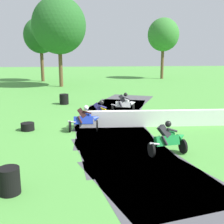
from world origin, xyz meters
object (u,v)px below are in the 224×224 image
tire_stack_mid_b (9,181)px  tire_stack_mid_a (28,127)px  motorcycle_fourth_green (168,139)px  motorcycle_trailing_blue (85,119)px  motorcycle_lead_white (124,103)px  tire_stack_near (64,99)px  motorcycle_chase_yellow (101,113)px

tire_stack_mid_b → tire_stack_mid_a: bearing=96.3°
motorcycle_fourth_green → motorcycle_trailing_blue: bearing=131.8°
motorcycle_fourth_green → tire_stack_mid_b: 6.20m
motorcycle_lead_white → motorcycle_trailing_blue: bearing=-123.6°
motorcycle_fourth_green → tire_stack_near: size_ratio=2.09×
motorcycle_fourth_green → tire_stack_near: motorcycle_fourth_green is taller
motorcycle_chase_yellow → tire_stack_near: (-2.46, 6.37, -0.26)m
tire_stack_near → tire_stack_mid_b: bearing=-92.9°
motorcycle_chase_yellow → tire_stack_mid_b: (-3.17, -7.63, -0.26)m
motorcycle_trailing_blue → tire_stack_near: motorcycle_trailing_blue is taller
motorcycle_lead_white → motorcycle_fourth_green: motorcycle_lead_white is taller
motorcycle_fourth_green → motorcycle_lead_white: bearing=94.7°
motorcycle_lead_white → motorcycle_trailing_blue: size_ratio=1.01×
tire_stack_near → motorcycle_lead_white: bearing=-40.1°
motorcycle_lead_white → motorcycle_fourth_green: size_ratio=1.03×
tire_stack_mid_a → tire_stack_near: bearing=78.6°
motorcycle_lead_white → tire_stack_near: bearing=139.9°
motorcycle_lead_white → motorcycle_chase_yellow: motorcycle_chase_yellow is taller
tire_stack_mid_a → tire_stack_mid_b: 6.81m
tire_stack_mid_a → motorcycle_chase_yellow: bearing=12.3°
motorcycle_trailing_blue → tire_stack_mid_b: 6.77m
motorcycle_trailing_blue → tire_stack_near: 7.78m
motorcycle_lead_white → tire_stack_mid_a: 6.78m
motorcycle_trailing_blue → motorcycle_fourth_green: bearing=-48.2°
motorcycle_trailing_blue → tire_stack_near: bearing=101.6°
motorcycle_fourth_green → tire_stack_mid_a: (-6.33, 4.10, -0.44)m
motorcycle_chase_yellow → tire_stack_mid_b: bearing=-112.6°
tire_stack_near → motorcycle_fourth_green: bearing=-66.7°
motorcycle_lead_white → motorcycle_chase_yellow: 3.31m
motorcycle_lead_white → tire_stack_near: 5.56m
motorcycle_fourth_green → tire_stack_mid_b: motorcycle_fourth_green is taller
tire_stack_near → motorcycle_chase_yellow: bearing=-68.9°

